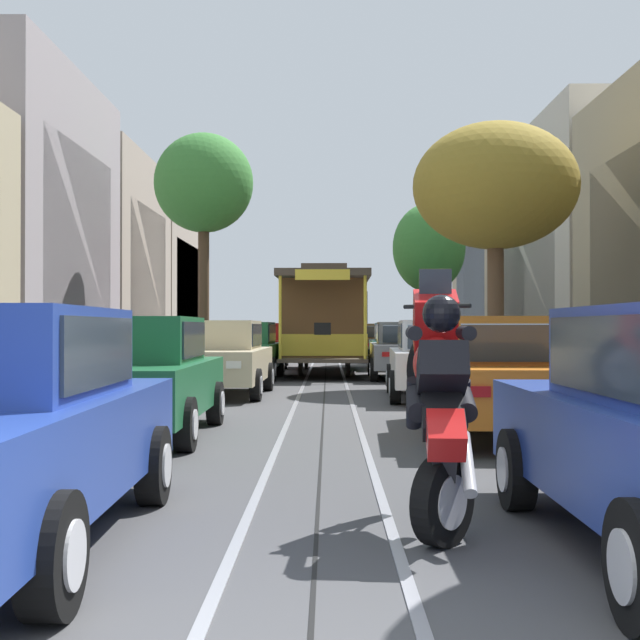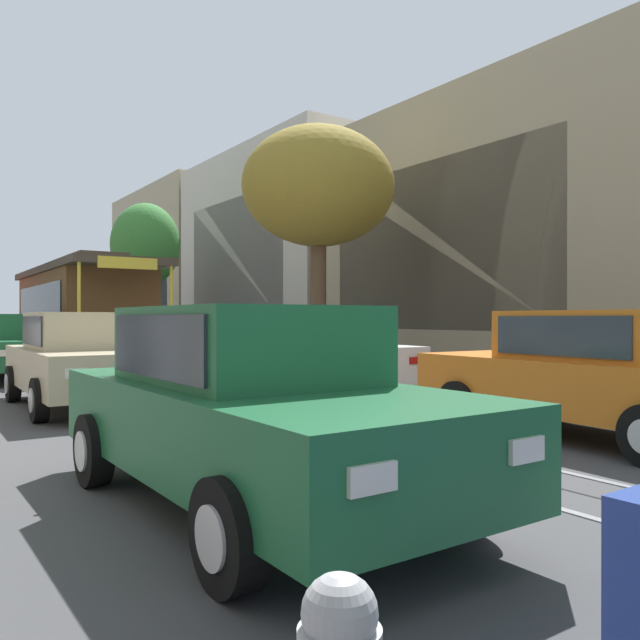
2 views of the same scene
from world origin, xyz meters
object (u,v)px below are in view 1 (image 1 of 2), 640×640
Objects in this scene: parked_car_grey_sixth_left at (271,342)px; cable_car_trolley at (326,320)px; parked_car_orange_second_right at (497,376)px; parked_car_teal_fifth_right at (397,346)px; parked_car_brown_sixth_right at (380,342)px; motorcycle_with_rider at (439,393)px; parked_car_beige_mid_left at (221,358)px; parked_car_white_mid_right at (437,359)px; street_tree_kerb_left_second at (204,185)px; parked_car_green_second_left at (136,376)px; street_tree_kerb_right_second at (495,188)px; parked_car_grey_fourth_right at (404,350)px; parked_car_green_fourth_left at (245,350)px; street_tree_kerb_right_mid at (429,249)px; parked_car_red_fifth_left at (260,345)px.

parked_car_grey_sixth_left is 0.48× the size of cable_car_trolley.
parked_car_orange_second_right is 17.82m from parked_car_teal_fifth_right.
parked_car_teal_fifth_right is 1.01× the size of parked_car_brown_sixth_right.
motorcycle_with_rider is at bearing -87.61° from cable_car_trolley.
parked_car_teal_fifth_right is (0.13, 17.82, 0.00)m from parked_car_orange_second_right.
parked_car_white_mid_right is at bearing -9.31° from parked_car_beige_mid_left.
parked_car_green_second_left is at bearing -84.66° from street_tree_kerb_left_second.
cable_car_trolley reaches higher than parked_car_brown_sixth_right.
street_tree_kerb_right_second reaches higher than parked_car_beige_mid_left.
parked_car_white_mid_right is 0.48× the size of cable_car_trolley.
cable_car_trolley is at bearing 81.06° from parked_car_green_second_left.
motorcycle_with_rider reaches higher than parked_car_grey_sixth_left.
parked_car_orange_second_right is 17.60m from street_tree_kerb_left_second.
street_tree_kerb_right_second is at bearing -80.50° from parked_car_teal_fifth_right.
street_tree_kerb_right_second reaches higher than parked_car_grey_fourth_right.
cable_car_trolley reaches higher than parked_car_grey_fourth_right.
parked_car_green_fourth_left is 1.01× the size of parked_car_brown_sixth_right.
parked_car_grey_sixth_left and parked_car_teal_fifth_right have the same top height.
motorcycle_with_rider is (4.79, -20.82, -5.02)m from street_tree_kerb_left_second.
parked_car_grey_sixth_left is 0.57× the size of street_tree_kerb_left_second.
parked_car_brown_sixth_right is at bearing 52.50° from street_tree_kerb_left_second.
cable_car_trolley is at bearing -123.84° from street_tree_kerb_right_mid.
parked_car_green_second_left is 0.48× the size of cable_car_trolley.
street_tree_kerb_right_second is at bearing -60.06° from cable_car_trolley.
parked_car_white_mid_right is at bearing -55.51° from parked_car_green_fourth_left.
parked_car_green_second_left is 0.57× the size of street_tree_kerb_left_second.
parked_car_green_fourth_left is 1.00× the size of parked_car_white_mid_right.
parked_car_beige_mid_left and parked_car_grey_sixth_left have the same top height.
parked_car_brown_sixth_right is 8.49m from cable_car_trolley.
street_tree_kerb_right_second is at bearing -83.28° from parked_car_brown_sixth_right.
street_tree_kerb_right_second is (6.28, -3.81, 3.93)m from parked_car_green_fourth_left.
parked_car_grey_fourth_right is 0.70× the size of street_tree_kerb_right_second.
parked_car_teal_fifth_right is 23.09m from motorcycle_with_rider.
parked_car_orange_second_right is at bearing -68.13° from street_tree_kerb_left_second.
parked_car_green_fourth_left is at bearing -130.60° from parked_car_teal_fifth_right.
parked_car_green_second_left and parked_car_teal_fifth_right have the same top height.
parked_car_orange_second_right is at bearing -75.92° from parked_car_red_fifth_left.
parked_car_grey_fourth_right is 11.45m from parked_car_brown_sixth_right.
parked_car_brown_sixth_right is at bearing 74.61° from cable_car_trolley.
street_tree_kerb_right_second is at bearing -68.73° from parked_car_grey_sixth_left.
parked_car_brown_sixth_right is 4.64m from street_tree_kerb_right_mid.
parked_car_orange_second_right is at bearing -89.40° from parked_car_grey_fourth_right.
parked_car_green_second_left is 11.48m from street_tree_kerb_right_second.
motorcycle_with_rider is (3.32, -5.10, 0.19)m from parked_car_green_second_left.
parked_car_beige_mid_left is at bearing -103.55° from cable_car_trolley.
parked_car_orange_second_right is at bearing -89.77° from parked_car_brown_sixth_right.
parked_car_beige_mid_left is 4.52m from parked_car_white_mid_right.
parked_car_white_mid_right is at bearing -90.88° from parked_car_teal_fifth_right.
parked_car_grey_sixth_left is 1.00× the size of parked_car_brown_sixth_right.
parked_car_white_mid_right and parked_car_teal_fifth_right have the same top height.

